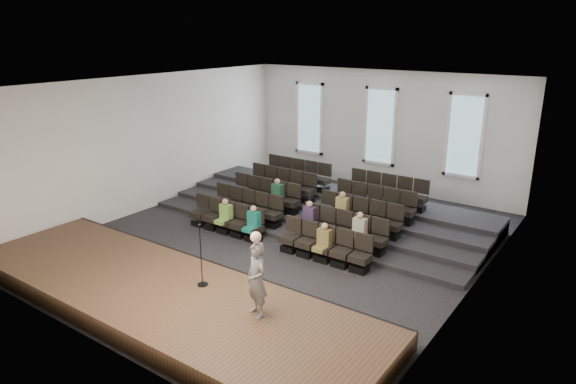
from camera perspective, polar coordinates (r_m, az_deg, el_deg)
The scene contains 14 objects.
ground at distance 16.77m, azimuth -0.63°, elevation -5.32°, with size 14.00×14.00×0.00m, color black.
ceiling at distance 15.53m, azimuth -0.69°, elevation 11.98°, with size 12.00×14.00×0.02m, color white.
wall_back at distance 21.91m, azimuth 10.24°, elevation 6.70°, with size 12.00×0.04×5.00m, color white.
wall_front at distance 11.34m, azimuth -22.01°, elevation -4.55°, with size 12.00×0.04×5.00m, color white.
wall_left at distance 20.01m, azimuth -14.83°, elevation 5.38°, with size 0.04×14.00×5.00m, color white.
wall_right at distance 13.49m, azimuth 20.54°, elevation -0.93°, with size 0.04×14.00×5.00m, color white.
stage at distance 13.28m, azimuth -13.88°, elevation -11.16°, with size 11.80×3.60×0.50m, color #4C3220.
stage_lip at distance 14.35m, azimuth -8.53°, elevation -8.56°, with size 11.80×0.06×0.52m, color black.
risers at distance 19.19m, azimuth 4.93°, elevation -1.75°, with size 11.80×4.80×0.60m.
seating_rows at distance 17.71m, azimuth 2.29°, elevation -1.70°, with size 6.80×4.70×1.67m.
windows at distance 21.81m, azimuth 10.19°, elevation 7.19°, with size 8.44×0.10×3.24m.
audience at distance 16.51m, azimuth 0.99°, elevation -2.68°, with size 4.85×2.64×1.10m.
speaker at distance 11.28m, azimuth -3.50°, elevation -9.72°, with size 0.62×0.41×1.70m, color #625F5D.
mic_stand at distance 12.85m, azimuth -9.58°, elevation -8.24°, with size 0.27×0.27×1.62m.
Camera 1 is at (9.07, -12.51, 6.52)m, focal length 32.00 mm.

